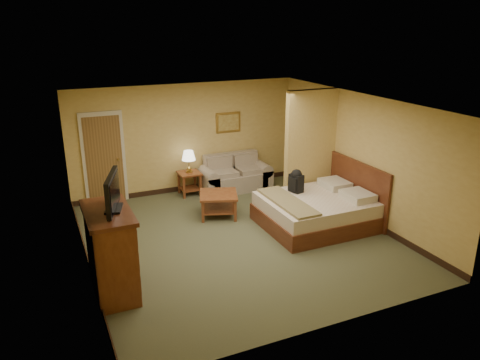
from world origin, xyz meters
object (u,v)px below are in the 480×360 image
coffee_table (218,200)px  dresser (111,252)px  loveseat (235,178)px  bed (321,209)px

coffee_table → dresser: size_ratio=0.74×
coffee_table → loveseat: bearing=54.6°
loveseat → bed: bed is taller
loveseat → dresser: (-3.55, -3.50, 0.40)m
dresser → bed: bearing=10.9°
loveseat → dresser: bearing=-135.4°
loveseat → coffee_table: size_ratio=1.72×
bed → dresser: bearing=-169.1°
dresser → bed: (4.29, 0.83, -0.35)m
loveseat → coffee_table: (-0.99, -1.40, 0.08)m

